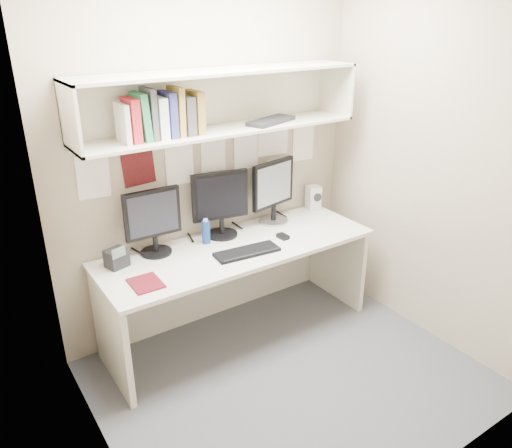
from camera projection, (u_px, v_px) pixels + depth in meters
floor at (290, 378)px, 3.34m from camera, size 2.40×2.00×0.01m
wall_back at (211, 157)px, 3.59m from camera, size 2.40×0.02×2.60m
wall_front at (446, 265)px, 2.07m from camera, size 2.40×0.02×2.60m
wall_left at (84, 248)px, 2.21m from camera, size 0.02×2.00×2.60m
wall_right at (433, 163)px, 3.44m from camera, size 0.02×2.00×2.60m
desk at (238, 290)px, 3.69m from camera, size 2.00×0.70×0.73m
overhead_hutch at (219, 100)px, 3.32m from camera, size 2.00×0.38×0.40m
pinned_papers at (211, 163)px, 3.60m from camera, size 1.92×0.01×0.48m
monitor_left at (153, 219)px, 3.34m from camera, size 0.39×0.22×0.46m
monitor_center at (221, 202)px, 3.61m from camera, size 0.42×0.23×0.49m
monitor_right at (273, 189)px, 3.85m from camera, size 0.42×0.23×0.49m
keyboard at (247, 252)px, 3.43m from camera, size 0.47×0.21×0.02m
mouse at (283, 236)px, 3.65m from camera, size 0.06×0.10×0.03m
speaker at (313, 198)px, 4.15m from camera, size 0.12×0.13×0.20m
blue_bottle at (206, 232)px, 3.55m from camera, size 0.06×0.06×0.19m
maroon_notebook at (146, 283)px, 3.04m from camera, size 0.18×0.22×0.01m
desk_phone at (117, 258)px, 3.23m from camera, size 0.16×0.15×0.16m
book_stack at (161, 116)px, 3.06m from camera, size 0.52×0.19×0.31m
hutch_tray at (271, 121)px, 3.50m from camera, size 0.43×0.28×0.03m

